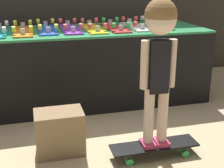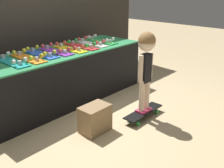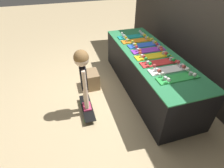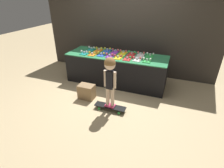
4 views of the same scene
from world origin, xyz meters
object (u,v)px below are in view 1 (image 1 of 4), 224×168
skateboard_green_on_rack (155,25)px  skateboard_red_on_rack (115,27)px  skateboard_blue_on_rack (47,29)px  skateboard_yellow_on_rack (93,28)px  skateboard_orange_on_rack (23,30)px  storage_box (60,132)px  skateboard_white_on_rack (135,26)px  skateboard_on_floor (154,147)px  child (159,47)px  skateboard_purple_on_rack (70,28)px

skateboard_green_on_rack → skateboard_red_on_rack: bearing=-175.4°
skateboard_blue_on_rack → skateboard_yellow_on_rack: bearing=-6.2°
skateboard_blue_on_rack → skateboard_green_on_rack: bearing=-0.8°
skateboard_orange_on_rack → storage_box: 1.16m
skateboard_white_on_rack → skateboard_green_on_rack: 0.22m
storage_box → skateboard_blue_on_rack: bearing=89.2°
skateboard_on_floor → skateboard_green_on_rack: bearing=68.7°
skateboard_yellow_on_rack → child: child is taller
skateboard_orange_on_rack → skateboard_on_floor: size_ratio=0.95×
skateboard_red_on_rack → skateboard_on_floor: size_ratio=0.95×
skateboard_blue_on_rack → skateboard_red_on_rack: size_ratio=1.00×
skateboard_purple_on_rack → skateboard_green_on_rack: (0.90, 0.00, 0.00)m
skateboard_blue_on_rack → skateboard_red_on_rack: same height
skateboard_on_floor → storage_box: size_ratio=1.84×
skateboard_red_on_rack → skateboard_green_on_rack: size_ratio=1.00×
skateboard_purple_on_rack → child: (0.42, -1.23, 0.05)m
skateboard_blue_on_rack → skateboard_red_on_rack: bearing=-4.5°
skateboard_purple_on_rack → skateboard_white_on_rack: 0.67m
skateboard_on_floor → child: bearing=-90.0°
skateboard_red_on_rack → skateboard_on_floor: skateboard_red_on_rack is taller
storage_box → skateboard_purple_on_rack: bearing=76.6°
skateboard_orange_on_rack → skateboard_blue_on_rack: bearing=11.4°
skateboard_white_on_rack → skateboard_green_on_rack: same height
skateboard_red_on_rack → skateboard_on_floor: (-0.03, -1.20, -0.69)m
skateboard_orange_on_rack → skateboard_white_on_rack: bearing=1.0°
skateboard_yellow_on_rack → storage_box: size_ratio=1.75×
skateboard_orange_on_rack → skateboard_yellow_on_rack: same height
skateboard_yellow_on_rack → skateboard_red_on_rack: same height
skateboard_red_on_rack → skateboard_yellow_on_rack: bearing=179.1°
skateboard_yellow_on_rack → skateboard_green_on_rack: size_ratio=1.00×
skateboard_red_on_rack → skateboard_white_on_rack: (0.22, 0.03, 0.00)m
skateboard_blue_on_rack → skateboard_on_floor: 1.56m
skateboard_orange_on_rack → skateboard_white_on_rack: same height
skateboard_yellow_on_rack → storage_box: 1.23m
skateboard_yellow_on_rack → skateboard_purple_on_rack: bearing=172.3°
skateboard_white_on_rack → skateboard_on_floor: 1.43m
skateboard_purple_on_rack → skateboard_red_on_rack: (0.45, -0.03, 0.00)m
skateboard_purple_on_rack → skateboard_white_on_rack: size_ratio=1.00×
skateboard_red_on_rack → skateboard_green_on_rack: same height
child → skateboard_purple_on_rack: bearing=110.7°
skateboard_white_on_rack → storage_box: bearing=-132.5°
skateboard_red_on_rack → child: 1.20m
skateboard_orange_on_rack → skateboard_red_on_rack: 0.90m
skateboard_white_on_rack → storage_box: 1.48m
skateboard_yellow_on_rack → skateboard_white_on_rack: bearing=3.0°
skateboard_white_on_rack → skateboard_on_floor: skateboard_white_on_rack is taller
skateboard_blue_on_rack → child: (0.64, -1.25, 0.05)m
skateboard_red_on_rack → skateboard_on_floor: bearing=-91.6°
skateboard_orange_on_rack → skateboard_yellow_on_rack: bearing=-0.3°
skateboard_yellow_on_rack → skateboard_on_floor: skateboard_yellow_on_rack is taller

